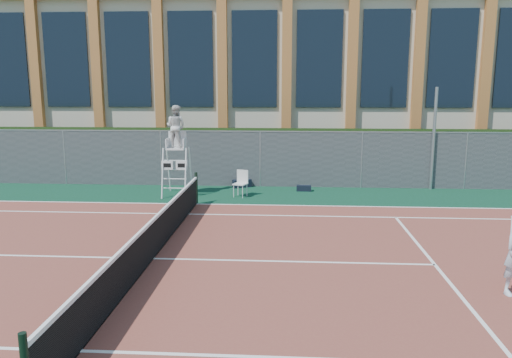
{
  "coord_description": "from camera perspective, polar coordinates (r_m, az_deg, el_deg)",
  "views": [
    {
      "loc": [
        3.09,
        -10.83,
        3.94
      ],
      "look_at": [
        2.2,
        3.0,
        1.38
      ],
      "focal_mm": 35.0,
      "sensor_mm": 36.0,
      "label": 1
    }
  ],
  "objects": [
    {
      "name": "ground",
      "position": [
        11.93,
        -11.7,
        -9.04
      ],
      "size": [
        120.0,
        120.0,
        0.0
      ],
      "primitive_type": "plane",
      "color": "#233814"
    },
    {
      "name": "apron",
      "position": [
        12.84,
        -10.52,
        -7.55
      ],
      "size": [
        36.0,
        20.0,
        0.01
      ],
      "primitive_type": "cube",
      "color": "#0C371D",
      "rests_on": "ground"
    },
    {
      "name": "tennis_court",
      "position": [
        11.92,
        -11.7,
        -8.95
      ],
      "size": [
        23.77,
        10.97,
        0.02
      ],
      "primitive_type": "cube",
      "color": "brown",
      "rests_on": "apron"
    },
    {
      "name": "tennis_net",
      "position": [
        11.76,
        -11.79,
        -6.57
      ],
      "size": [
        0.1,
        11.3,
        1.1
      ],
      "color": "black",
      "rests_on": "ground"
    },
    {
      "name": "fence",
      "position": [
        20.07,
        -5.23,
        2.29
      ],
      "size": [
        40.0,
        0.06,
        2.2
      ],
      "primitive_type": null,
      "color": "#595E60",
      "rests_on": "ground"
    },
    {
      "name": "hedge",
      "position": [
        21.25,
        -4.73,
        2.75
      ],
      "size": [
        40.0,
        1.4,
        2.2
      ],
      "primitive_type": "cube",
      "color": "black",
      "rests_on": "ground"
    },
    {
      "name": "building",
      "position": [
        28.95,
        -2.51,
        10.86
      ],
      "size": [
        45.0,
        10.6,
        8.22
      ],
      "color": "beige",
      "rests_on": "ground"
    },
    {
      "name": "steel_pole",
      "position": [
        20.41,
        19.64,
        4.33
      ],
      "size": [
        0.12,
        0.12,
        3.95
      ],
      "primitive_type": "cylinder",
      "color": "#9EA0A5",
      "rests_on": "ground"
    },
    {
      "name": "umpire_chair",
      "position": [
        18.39,
        -9.14,
        5.65
      ],
      "size": [
        0.93,
        1.43,
        3.34
      ],
      "color": "white",
      "rests_on": "ground"
    },
    {
      "name": "plastic_chair",
      "position": [
        18.15,
        -1.68,
        -0.22
      ],
      "size": [
        0.57,
        0.57,
        0.96
      ],
      "color": "silver",
      "rests_on": "apron"
    },
    {
      "name": "sports_bag_near",
      "position": [
        19.85,
        -1.61,
        -0.5
      ],
      "size": [
        0.78,
        0.59,
        0.31
      ],
      "primitive_type": "cube",
      "rotation": [
        0.0,
        0.0,
        0.47
      ],
      "color": "black",
      "rests_on": "apron"
    },
    {
      "name": "sports_bag_far",
      "position": [
        19.21,
        5.49,
        -1.05
      ],
      "size": [
        0.57,
        0.26,
        0.22
      ],
      "primitive_type": "cube",
      "rotation": [
        0.0,
        0.0,
        -0.04
      ],
      "color": "black",
      "rests_on": "apron"
    }
  ]
}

